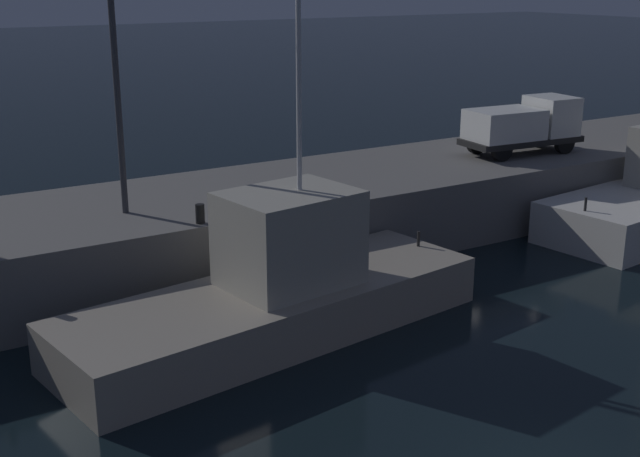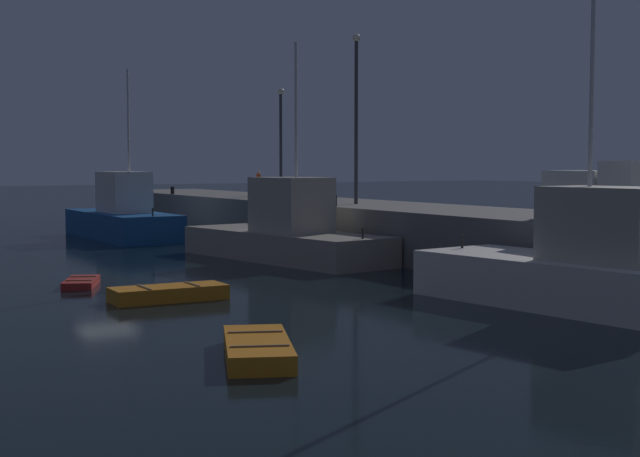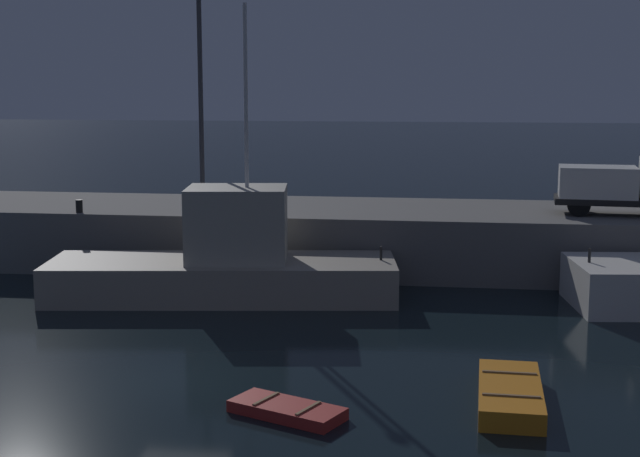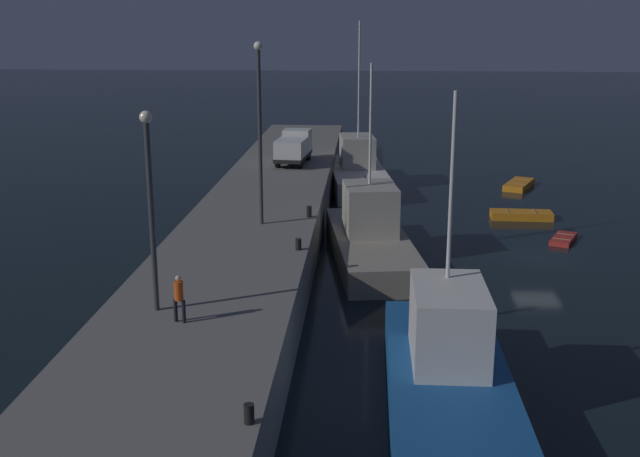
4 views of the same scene
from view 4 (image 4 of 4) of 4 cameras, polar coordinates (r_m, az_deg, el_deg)
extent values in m
plane|color=black|center=(44.78, 15.84, -2.07)|extent=(320.00, 320.00, 0.00)
cube|color=slate|center=(43.83, -4.67, -0.15)|extent=(70.87, 7.06, 2.56)
cube|color=gray|center=(42.54, 3.77, -1.41)|extent=(13.05, 5.58, 1.42)
cube|color=#ADA899|center=(42.55, 3.71, 1.45)|extent=(3.90, 3.19, 2.68)
cylinder|color=silver|center=(42.08, 3.75, 7.65)|extent=(0.14, 0.14, 6.49)
cylinder|color=#262626|center=(47.86, 2.83, 1.67)|extent=(0.10, 0.10, 0.50)
cube|color=#195193|center=(26.95, 9.36, -11.46)|extent=(11.84, 3.98, 1.67)
cube|color=silver|center=(26.47, 9.47, -6.93)|extent=(3.98, 2.45, 2.58)
cylinder|color=silver|center=(26.14, 9.67, 3.03)|extent=(0.14, 0.14, 6.35)
cylinder|color=#262626|center=(31.50, 8.49, -5.25)|extent=(0.10, 0.10, 0.50)
cube|color=silver|center=(60.84, 2.78, 3.76)|extent=(13.03, 5.47, 1.61)
cube|color=#ADA899|center=(60.96, 2.76, 5.71)|extent=(4.16, 2.96, 2.42)
cylinder|color=silver|center=(59.58, 2.89, 10.88)|extent=(0.14, 0.14, 8.70)
cylinder|color=#262626|center=(54.96, 3.39, 3.64)|extent=(0.10, 0.10, 0.50)
cube|color=orange|center=(53.03, 14.60, 0.96)|extent=(1.67, 4.04, 0.51)
cube|color=olive|center=(52.84, 13.69, 1.28)|extent=(1.37, 0.13, 0.04)
cube|color=olive|center=(53.11, 15.56, 1.23)|extent=(1.37, 0.13, 0.04)
cube|color=orange|center=(62.92, 14.43, 3.15)|extent=(4.42, 3.09, 0.47)
cube|color=olive|center=(63.75, 14.64, 3.52)|extent=(0.64, 1.31, 0.04)
cube|color=olive|center=(62.00, 14.25, 3.23)|extent=(0.64, 1.31, 0.04)
cube|color=#B22823|center=(48.37, 17.49, -0.75)|extent=(2.98, 2.17, 0.29)
cube|color=olive|center=(48.91, 17.64, -0.39)|extent=(0.49, 0.96, 0.04)
cube|color=olive|center=(47.75, 17.37, -0.73)|extent=(0.49, 0.96, 0.04)
cylinder|color=#38383D|center=(28.01, -12.29, 0.68)|extent=(0.20, 0.20, 6.85)
sphere|color=#F9EFCC|center=(27.36, -12.72, 8.01)|extent=(0.44, 0.44, 0.44)
cylinder|color=#38383D|center=(39.37, -4.44, 6.57)|extent=(0.20, 0.20, 8.81)
sphere|color=#F9EFCC|center=(38.96, -4.58, 13.26)|extent=(0.44, 0.44, 0.44)
cylinder|color=black|center=(58.69, -2.47, 5.53)|extent=(0.92, 0.36, 0.90)
cylinder|color=black|center=(58.40, -0.87, 5.50)|extent=(0.92, 0.36, 0.90)
cylinder|color=black|center=(55.49, -3.13, 4.96)|extent=(0.92, 0.36, 0.90)
cylinder|color=black|center=(55.18, -1.43, 4.92)|extent=(0.92, 0.36, 0.90)
cube|color=black|center=(56.91, -1.97, 5.36)|extent=(5.33, 2.42, 0.25)
cube|color=silver|center=(58.27, -1.70, 6.52)|extent=(1.82, 2.11, 1.61)
cube|color=silver|center=(55.88, -2.15, 5.95)|extent=(3.16, 2.23, 1.23)
cylinder|color=black|center=(27.54, -10.00, -6.04)|extent=(0.14, 0.14, 0.82)
cylinder|color=black|center=(27.69, -10.59, -5.95)|extent=(0.14, 0.14, 0.82)
cylinder|color=#E54C14|center=(27.36, -10.37, -4.53)|extent=(0.39, 0.39, 0.68)
sphere|color=beige|center=(27.21, -10.41, -3.62)|extent=(0.20, 0.20, 0.20)
cylinder|color=black|center=(41.43, -0.81, 1.25)|extent=(0.28, 0.28, 0.60)
cylinder|color=black|center=(20.93, -5.25, -13.43)|extent=(0.28, 0.28, 0.54)
cylinder|color=black|center=(35.56, -1.60, -1.17)|extent=(0.28, 0.28, 0.53)
camera|label=1|loc=(36.20, 36.48, 7.50)|focal=46.76mm
camera|label=2|loc=(83.56, 19.08, 8.83)|focal=51.26mm
camera|label=3|loc=(58.62, 37.15, 7.27)|focal=51.17mm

